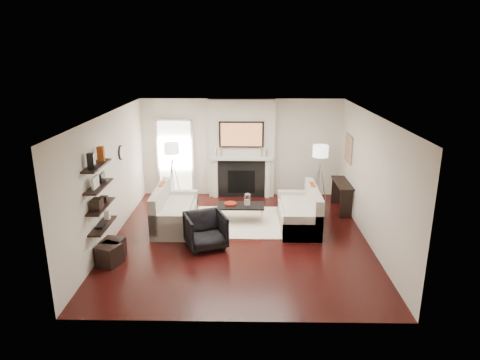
{
  "coord_description": "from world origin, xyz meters",
  "views": [
    {
      "loc": [
        0.16,
        -8.57,
        3.95
      ],
      "look_at": [
        0.0,
        0.6,
        1.15
      ],
      "focal_mm": 32.0,
      "sensor_mm": 36.0,
      "label": 1
    }
  ],
  "objects_px": {
    "lamp_left_shade": "(171,148)",
    "lamp_right_shade": "(321,151)",
    "ottoman_near": "(113,249)",
    "coffee_table": "(241,206)",
    "armchair": "(205,229)",
    "loveseat_right_base": "(298,218)",
    "loveseat_left_base": "(176,217)"
  },
  "relations": [
    {
      "from": "lamp_left_shade",
      "to": "coffee_table",
      "type": "bearing_deg",
      "value": -38.8
    },
    {
      "from": "lamp_right_shade",
      "to": "loveseat_right_base",
      "type": "bearing_deg",
      "value": -114.59
    },
    {
      "from": "coffee_table",
      "to": "armchair",
      "type": "relative_size",
      "value": 1.37
    },
    {
      "from": "armchair",
      "to": "loveseat_right_base",
      "type": "bearing_deg",
      "value": 7.62
    },
    {
      "from": "lamp_right_shade",
      "to": "ottoman_near",
      "type": "bearing_deg",
      "value": -144.79
    },
    {
      "from": "ottoman_near",
      "to": "loveseat_left_base",
      "type": "bearing_deg",
      "value": 59.64
    },
    {
      "from": "coffee_table",
      "to": "ottoman_near",
      "type": "bearing_deg",
      "value": -142.01
    },
    {
      "from": "armchair",
      "to": "lamp_left_shade",
      "type": "distance_m",
      "value": 3.29
    },
    {
      "from": "loveseat_left_base",
      "to": "armchair",
      "type": "distance_m",
      "value": 1.38
    },
    {
      "from": "loveseat_right_base",
      "to": "armchair",
      "type": "distance_m",
      "value": 2.34
    },
    {
      "from": "loveseat_right_base",
      "to": "ottoman_near",
      "type": "bearing_deg",
      "value": -156.44
    },
    {
      "from": "lamp_left_shade",
      "to": "ottoman_near",
      "type": "bearing_deg",
      "value": -100.22
    },
    {
      "from": "coffee_table",
      "to": "lamp_right_shade",
      "type": "relative_size",
      "value": 2.75
    },
    {
      "from": "loveseat_right_base",
      "to": "armchair",
      "type": "height_order",
      "value": "armchair"
    },
    {
      "from": "loveseat_right_base",
      "to": "lamp_right_shade",
      "type": "xyz_separation_m",
      "value": [
        0.7,
        1.52,
        1.24
      ]
    },
    {
      "from": "loveseat_left_base",
      "to": "ottoman_near",
      "type": "distance_m",
      "value": 1.91
    },
    {
      "from": "loveseat_left_base",
      "to": "lamp_right_shade",
      "type": "distance_m",
      "value": 4.07
    },
    {
      "from": "ottoman_near",
      "to": "armchair",
      "type": "bearing_deg",
      "value": 17.08
    },
    {
      "from": "loveseat_left_base",
      "to": "armchair",
      "type": "bearing_deg",
      "value": -53.78
    },
    {
      "from": "lamp_left_shade",
      "to": "lamp_right_shade",
      "type": "relative_size",
      "value": 1.0
    },
    {
      "from": "loveseat_left_base",
      "to": "ottoman_near",
      "type": "bearing_deg",
      "value": -120.36
    },
    {
      "from": "coffee_table",
      "to": "ottoman_near",
      "type": "relative_size",
      "value": 2.75
    },
    {
      "from": "lamp_left_shade",
      "to": "armchair",
      "type": "bearing_deg",
      "value": -68.27
    },
    {
      "from": "ottoman_near",
      "to": "lamp_left_shade",
      "type": "bearing_deg",
      "value": 79.78
    },
    {
      "from": "loveseat_right_base",
      "to": "coffee_table",
      "type": "xyz_separation_m",
      "value": [
        -1.34,
        0.27,
        0.19
      ]
    },
    {
      "from": "loveseat_right_base",
      "to": "coffee_table",
      "type": "relative_size",
      "value": 1.64
    },
    {
      "from": "loveseat_left_base",
      "to": "armchair",
      "type": "relative_size",
      "value": 2.24
    },
    {
      "from": "lamp_right_shade",
      "to": "coffee_table",
      "type": "bearing_deg",
      "value": -148.46
    },
    {
      "from": "loveseat_right_base",
      "to": "coffee_table",
      "type": "height_order",
      "value": "same"
    },
    {
      "from": "armchair",
      "to": "lamp_right_shade",
      "type": "distance_m",
      "value": 3.95
    },
    {
      "from": "coffee_table",
      "to": "ottoman_near",
      "type": "height_order",
      "value": "coffee_table"
    },
    {
      "from": "coffee_table",
      "to": "ottoman_near",
      "type": "distance_m",
      "value": 3.16
    }
  ]
}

